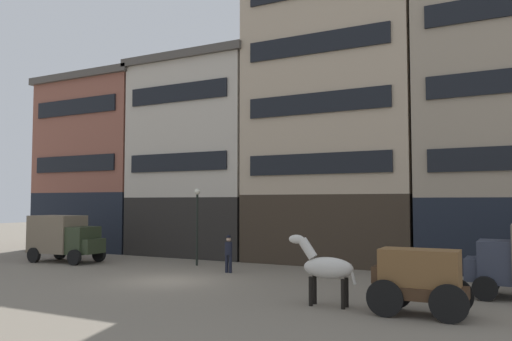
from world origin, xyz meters
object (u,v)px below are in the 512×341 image
at_px(delivery_truck_near, 65,237).
at_px(cargo_wagon, 418,277).
at_px(streetlamp_curbside, 197,215).
at_px(fire_hydrant_curbside, 61,248).
at_px(pedestrian_officer, 229,252).
at_px(draft_horse, 325,267).

bearing_deg(delivery_truck_near, cargo_wagon, -13.19).
height_order(streetlamp_curbside, fire_hydrant_curbside, streetlamp_curbside).
xyz_separation_m(pedestrian_officer, streetlamp_curbside, (-2.94, 1.62, 1.69)).
relative_size(draft_horse, streetlamp_curbside, 0.57).
bearing_deg(fire_hydrant_curbside, cargo_wagon, -17.76).
relative_size(draft_horse, fire_hydrant_curbside, 2.82).
height_order(cargo_wagon, delivery_truck_near, delivery_truck_near).
bearing_deg(draft_horse, delivery_truck_near, 164.67).
bearing_deg(delivery_truck_near, fire_hydrant_curbside, 140.83).
height_order(delivery_truck_near, pedestrian_officer, delivery_truck_near).
distance_m(pedestrian_officer, streetlamp_curbside, 3.76).
height_order(draft_horse, delivery_truck_near, delivery_truck_near).
bearing_deg(cargo_wagon, fire_hydrant_curbside, 162.24).
distance_m(delivery_truck_near, fire_hydrant_curbside, 4.66).
height_order(delivery_truck_near, streetlamp_curbside, streetlamp_curbside).
height_order(pedestrian_officer, streetlamp_curbside, streetlamp_curbside).
height_order(cargo_wagon, fire_hydrant_curbside, cargo_wagon).
relative_size(draft_horse, delivery_truck_near, 0.53).
bearing_deg(draft_horse, fire_hydrant_curbside, 159.93).
xyz_separation_m(delivery_truck_near, fire_hydrant_curbside, (-3.53, 2.87, -1.00)).
distance_m(draft_horse, delivery_truck_near, 18.02).
bearing_deg(fire_hydrant_curbside, streetlamp_curbside, -3.56).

